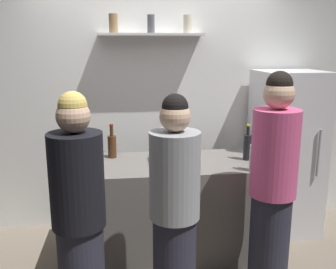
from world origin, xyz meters
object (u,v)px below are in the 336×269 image
(baking_pan, at_px, (170,158))
(person_blonde, at_px, (79,220))
(water_bottle_plastic, at_px, (195,155))
(person_grey_hoodie, at_px, (175,213))
(wine_bottle_dark_glass, at_px, (247,146))
(wine_bottle_pale_glass, at_px, (254,156))
(wine_bottle_amber_glass, at_px, (112,145))
(person_pink_top, at_px, (273,189))
(refrigerator, at_px, (286,153))
(utensil_holder, at_px, (97,156))

(baking_pan, distance_m, person_blonde, 1.16)
(water_bottle_plastic, relative_size, person_grey_hoodie, 0.13)
(wine_bottle_dark_glass, bearing_deg, wine_bottle_pale_glass, -98.46)
(wine_bottle_amber_glass, height_order, person_pink_top, person_pink_top)
(wine_bottle_amber_glass, distance_m, person_grey_hoodie, 1.12)
(wine_bottle_pale_glass, bearing_deg, water_bottle_plastic, 156.38)
(refrigerator, xyz_separation_m, person_grey_hoodie, (-1.31, -1.17, -0.04))
(wine_bottle_amber_glass, relative_size, water_bottle_plastic, 1.45)
(person_pink_top, bearing_deg, wine_bottle_dark_glass, 16.88)
(wine_bottle_pale_glass, bearing_deg, wine_bottle_dark_glass, 81.54)
(person_grey_hoodie, bearing_deg, baking_pan, 119.70)
(utensil_holder, xyz_separation_m, wine_bottle_dark_glass, (1.32, -0.06, 0.06))
(wine_bottle_dark_glass, bearing_deg, refrigerator, 35.19)
(utensil_holder, height_order, wine_bottle_dark_glass, wine_bottle_dark_glass)
(wine_bottle_dark_glass, bearing_deg, wine_bottle_amber_glass, 169.50)
(wine_bottle_pale_glass, relative_size, person_grey_hoodie, 0.20)
(water_bottle_plastic, bearing_deg, wine_bottle_amber_glass, 154.63)
(water_bottle_plastic, bearing_deg, person_pink_top, -47.85)
(person_pink_top, bearing_deg, refrigerator, -10.32)
(wine_bottle_pale_glass, bearing_deg, utensil_holder, 164.05)
(utensil_holder, relative_size, water_bottle_plastic, 1.02)
(baking_pan, bearing_deg, utensil_holder, 179.21)
(baking_pan, height_order, person_pink_top, person_pink_top)
(baking_pan, bearing_deg, wine_bottle_pale_glass, -28.90)
(person_blonde, distance_m, person_pink_top, 1.40)
(utensil_holder, bearing_deg, wine_bottle_pale_glass, -15.95)
(person_blonde, bearing_deg, refrigerator, 117.97)
(utensil_holder, height_order, person_grey_hoodie, person_grey_hoodie)
(wine_bottle_pale_glass, xyz_separation_m, person_blonde, (-1.35, -0.56, -0.21))
(refrigerator, height_order, baking_pan, refrigerator)
(refrigerator, height_order, water_bottle_plastic, refrigerator)
(person_blonde, bearing_deg, water_bottle_plastic, 125.27)
(water_bottle_plastic, bearing_deg, wine_bottle_dark_glass, 12.71)
(refrigerator, xyz_separation_m, wine_bottle_dark_glass, (-0.54, -0.38, 0.19))
(wine_bottle_dark_glass, bearing_deg, utensil_holder, 177.51)
(water_bottle_plastic, distance_m, person_blonde, 1.19)
(baking_pan, distance_m, wine_bottle_dark_glass, 0.70)
(person_pink_top, bearing_deg, wine_bottle_amber_glass, 72.20)
(utensil_holder, distance_m, person_grey_hoodie, 1.03)
(utensil_holder, relative_size, person_pink_top, 0.13)
(utensil_holder, relative_size, wine_bottle_dark_glass, 0.68)
(refrigerator, bearing_deg, person_pink_top, -118.62)
(baking_pan, xyz_separation_m, wine_bottle_pale_glass, (0.65, -0.36, 0.10))
(person_blonde, bearing_deg, wine_bottle_pale_glass, 107.75)
(wine_bottle_dark_glass, xyz_separation_m, wine_bottle_amber_glass, (-1.20, 0.22, -0.01))
(baking_pan, bearing_deg, person_blonde, -127.26)
(wine_bottle_pale_glass, bearing_deg, person_pink_top, -84.86)
(person_pink_top, bearing_deg, water_bottle_plastic, 60.45)
(person_blonde, bearing_deg, person_pink_top, 94.57)
(utensil_holder, distance_m, wine_bottle_amber_glass, 0.21)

